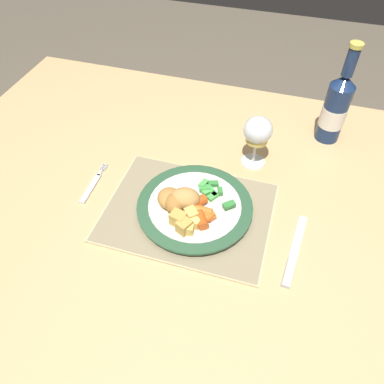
# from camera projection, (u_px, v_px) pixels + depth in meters

# --- Properties ---
(ground_plane) EXTENTS (6.00, 6.00, 0.00)m
(ground_plane) POSITION_uv_depth(u_px,v_px,m) (200.00, 326.00, 1.44)
(ground_plane) COLOR brown
(dining_table) EXTENTS (1.46, 0.99, 0.74)m
(dining_table) POSITION_uv_depth(u_px,v_px,m) (204.00, 218.00, 0.95)
(dining_table) COLOR tan
(dining_table) RESTS_ON ground
(placemat) EXTENTS (0.38, 0.28, 0.01)m
(placemat) POSITION_uv_depth(u_px,v_px,m) (188.00, 212.00, 0.86)
(placemat) COLOR #CCB789
(placemat) RESTS_ON dining_table
(dinner_plate) EXTENTS (0.26, 0.26, 0.02)m
(dinner_plate) POSITION_uv_depth(u_px,v_px,m) (195.00, 207.00, 0.85)
(dinner_plate) COLOR silver
(dinner_plate) RESTS_ON placemat
(breaded_croquettes) EXTENTS (0.11, 0.08, 0.05)m
(breaded_croquettes) POSITION_uv_depth(u_px,v_px,m) (178.00, 199.00, 0.82)
(breaded_croquettes) COLOR #B77F3D
(breaded_croquettes) RESTS_ON dinner_plate
(green_beans_pile) EXTENTS (0.10, 0.08, 0.02)m
(green_beans_pile) POSITION_uv_depth(u_px,v_px,m) (211.00, 192.00, 0.86)
(green_beans_pile) COLOR green
(green_beans_pile) RESTS_ON dinner_plate
(glazed_carrots) EXTENTS (0.06, 0.09, 0.02)m
(glazed_carrots) POSITION_uv_depth(u_px,v_px,m) (203.00, 213.00, 0.81)
(glazed_carrots) COLOR #CC5119
(glazed_carrots) RESTS_ON dinner_plate
(fork) EXTENTS (0.02, 0.14, 0.01)m
(fork) POSITION_uv_depth(u_px,v_px,m) (92.00, 186.00, 0.91)
(fork) COLOR silver
(fork) RESTS_ON dining_table
(table_knife) EXTENTS (0.03, 0.19, 0.01)m
(table_knife) POSITION_uv_depth(u_px,v_px,m) (293.00, 256.00, 0.78)
(table_knife) COLOR silver
(table_knife) RESTS_ON dining_table
(wine_glass) EXTENTS (0.07, 0.07, 0.14)m
(wine_glass) POSITION_uv_depth(u_px,v_px,m) (258.00, 133.00, 0.90)
(wine_glass) COLOR silver
(wine_glass) RESTS_ON dining_table
(bottle) EXTENTS (0.07, 0.07, 0.27)m
(bottle) POSITION_uv_depth(u_px,v_px,m) (336.00, 107.00, 0.97)
(bottle) COLOR navy
(bottle) RESTS_ON dining_table
(roast_potatoes) EXTENTS (0.07, 0.07, 0.03)m
(roast_potatoes) POSITION_uv_depth(u_px,v_px,m) (185.00, 221.00, 0.79)
(roast_potatoes) COLOR #E5BC66
(roast_potatoes) RESTS_ON dinner_plate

